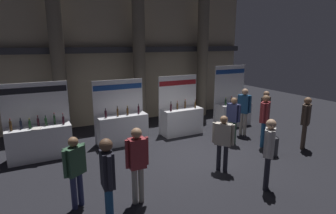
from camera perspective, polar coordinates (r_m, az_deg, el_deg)
ground_plane at (r=8.73m, az=4.89°, el=-10.25°), size 24.00×24.00×0.00m
hall_colonnade at (r=12.35m, az=-7.01°, el=10.27°), size 11.29×1.14×5.77m
exhibitor_booth_0 at (r=9.27m, az=-25.03°, el=-6.10°), size 1.90×0.73×2.31m
exhibitor_booth_1 at (r=9.76m, az=-9.47°, el=-4.07°), size 1.79×0.66×2.22m
exhibitor_booth_2 at (r=10.66m, az=2.79°, el=-2.48°), size 1.65×0.66×2.24m
exhibitor_booth_3 at (r=12.05m, az=13.24°, el=-0.88°), size 1.56×0.66×2.53m
trash_bin at (r=9.31m, az=20.74°, el=-7.61°), size 0.38×0.38×0.60m
visitor_0 at (r=10.78m, az=15.49°, el=-0.06°), size 0.39×0.48×1.80m
visitor_1 at (r=11.14m, az=19.51°, el=-0.34°), size 0.51×0.35×1.69m
visitor_2 at (r=6.97m, az=20.19°, el=-8.07°), size 0.41×0.38×1.76m
visitor_3 at (r=6.04m, az=-6.40°, el=-10.65°), size 0.52×0.26×1.73m
visitor_4 at (r=9.79m, az=13.35°, el=-1.98°), size 0.32×0.51×1.65m
visitor_5 at (r=7.64m, az=11.33°, el=-6.44°), size 0.44×0.49×1.58m
visitor_6 at (r=6.20m, az=-18.68°, el=-11.56°), size 0.51×0.41×1.59m
visitor_7 at (r=5.31m, az=-12.39°, el=-13.92°), size 0.24×0.51×1.81m
visitor_8 at (r=9.77m, az=19.39°, el=-1.74°), size 0.47×0.42×1.78m
visitor_9 at (r=10.10m, az=26.65°, el=-2.11°), size 0.48×0.38×1.75m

